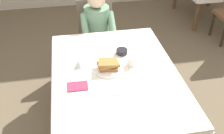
{
  "coord_description": "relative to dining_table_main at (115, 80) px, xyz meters",
  "views": [
    {
      "loc": [
        -0.35,
        -1.79,
        2.14
      ],
      "look_at": [
        -0.03,
        0.02,
        0.79
      ],
      "focal_mm": 41.7,
      "sensor_mm": 36.0,
      "label": 1
    }
  ],
  "objects": [
    {
      "name": "ground_plane",
      "position": [
        0.0,
        0.0,
        -0.65
      ],
      "size": [
        14.0,
        14.0,
        0.0
      ],
      "primitive_type": "plane",
      "color": "brown"
    },
    {
      "name": "dining_table_main",
      "position": [
        0.0,
        0.0,
        0.0
      ],
      "size": [
        1.12,
        1.52,
        0.74
      ],
      "color": "silver",
      "rests_on": "ground"
    },
    {
      "name": "chair_diner",
      "position": [
        -0.03,
        1.17,
        -0.12
      ],
      "size": [
        0.44,
        0.45,
        0.93
      ],
      "rotation": [
        0.0,
        0.0,
        3.14
      ],
      "color": "#7A6B5B",
      "rests_on": "ground"
    },
    {
      "name": "diner_person",
      "position": [
        -0.03,
        1.01,
        0.02
      ],
      "size": [
        0.4,
        0.43,
        1.12
      ],
      "rotation": [
        0.0,
        0.0,
        3.14
      ],
      "color": "gray",
      "rests_on": "ground"
    },
    {
      "name": "plate_breakfast",
      "position": [
        -0.05,
        0.05,
        0.1
      ],
      "size": [
        0.28,
        0.28,
        0.02
      ],
      "primitive_type": "cylinder",
      "color": "white",
      "rests_on": "dining_table_main"
    },
    {
      "name": "breakfast_stack",
      "position": [
        -0.06,
        0.05,
        0.14
      ],
      "size": [
        0.2,
        0.15,
        0.08
      ],
      "color": "#A36B33",
      "rests_on": "plate_breakfast"
    },
    {
      "name": "cup_coffee",
      "position": [
        0.16,
        0.08,
        0.13
      ],
      "size": [
        0.11,
        0.08,
        0.08
      ],
      "color": "white",
      "rests_on": "dining_table_main"
    },
    {
      "name": "bowl_butter",
      "position": [
        0.12,
        0.29,
        0.11
      ],
      "size": [
        0.11,
        0.11,
        0.04
      ],
      "primitive_type": "cylinder",
      "color": "black",
      "rests_on": "dining_table_main"
    },
    {
      "name": "syrup_pitcher",
      "position": [
        -0.31,
        0.14,
        0.13
      ],
      "size": [
        0.08,
        0.08,
        0.07
      ],
      "color": "silver",
      "rests_on": "dining_table_main"
    },
    {
      "name": "fork_left_of_plate",
      "position": [
        -0.24,
        0.03,
        0.09
      ],
      "size": [
        0.02,
        0.18,
        0.0
      ],
      "primitive_type": "cube",
      "rotation": [
        0.0,
        0.0,
        1.54
      ],
      "color": "silver",
      "rests_on": "dining_table_main"
    },
    {
      "name": "knife_right_of_plate",
      "position": [
        0.14,
        0.03,
        0.09
      ],
      "size": [
        0.02,
        0.2,
        0.0
      ],
      "primitive_type": "cube",
      "rotation": [
        0.0,
        0.0,
        1.6
      ],
      "color": "silver",
      "rests_on": "dining_table_main"
    },
    {
      "name": "spoon_near_edge",
      "position": [
        -0.03,
        -0.29,
        0.09
      ],
      "size": [
        0.15,
        0.03,
        0.0
      ],
      "primitive_type": "cube",
      "rotation": [
        0.0,
        0.0,
        -0.12
      ],
      "color": "silver",
      "rests_on": "dining_table_main"
    },
    {
      "name": "napkin_folded",
      "position": [
        -0.34,
        -0.14,
        0.09
      ],
      "size": [
        0.17,
        0.12,
        0.01
      ],
      "primitive_type": "cube",
      "rotation": [
        0.0,
        0.0,
        -0.02
      ],
      "color": "#8C2D4C",
      "rests_on": "dining_table_main"
    }
  ]
}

